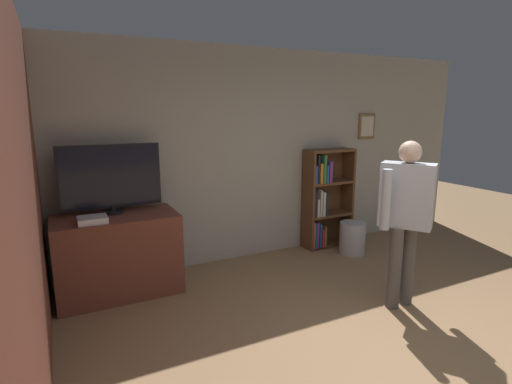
# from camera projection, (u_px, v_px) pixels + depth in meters

# --- Properties ---
(ground_plane) EXTENTS (14.00, 14.00, 0.00)m
(ground_plane) POSITION_uv_depth(u_px,v_px,m) (429.00, 373.00, 2.98)
(ground_plane) COLOR #93704C
(wall_back) EXTENTS (7.03, 0.09, 2.70)m
(wall_back) POSITION_uv_depth(u_px,v_px,m) (256.00, 155.00, 5.21)
(wall_back) COLOR #B2AD9E
(wall_back) RESTS_ON ground_plane
(wall_side_brick) EXTENTS (0.06, 4.44, 2.70)m
(wall_side_brick) POSITION_uv_depth(u_px,v_px,m) (28.00, 194.00, 2.81)
(wall_side_brick) COLOR brown
(wall_side_brick) RESTS_ON ground_plane
(tv_ledge) EXTENTS (1.24, 0.67, 0.85)m
(tv_ledge) POSITION_uv_depth(u_px,v_px,m) (118.00, 255.00, 4.22)
(tv_ledge) COLOR brown
(tv_ledge) RESTS_ON ground_plane
(television) EXTENTS (1.02, 0.22, 0.73)m
(television) POSITION_uv_depth(u_px,v_px,m) (111.00, 178.00, 4.16)
(television) COLOR black
(television) RESTS_ON tv_ledge
(game_console) EXTENTS (0.27, 0.23, 0.06)m
(game_console) POSITION_uv_depth(u_px,v_px,m) (92.00, 220.00, 3.87)
(game_console) COLOR white
(game_console) RESTS_ON tv_ledge
(bookshelf) EXTENTS (0.72, 0.28, 1.40)m
(bookshelf) POSITION_uv_depth(u_px,v_px,m) (323.00, 199.00, 5.62)
(bookshelf) COLOR brown
(bookshelf) RESTS_ON ground_plane
(person) EXTENTS (0.63, 0.52, 1.65)m
(person) POSITION_uv_depth(u_px,v_px,m) (406.00, 210.00, 3.83)
(person) COLOR #56514C
(person) RESTS_ON ground_plane
(waste_bin) EXTENTS (0.35, 0.35, 0.43)m
(waste_bin) POSITION_uv_depth(u_px,v_px,m) (352.00, 238.00, 5.43)
(waste_bin) COLOR #B7B7BC
(waste_bin) RESTS_ON ground_plane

